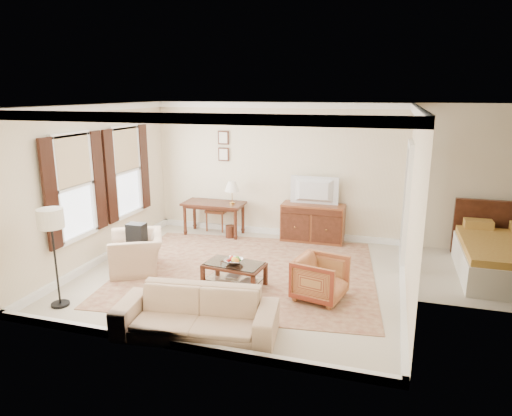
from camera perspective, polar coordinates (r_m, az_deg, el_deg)
The scene contains 20 objects.
room_shell at distance 7.46m, azimuth -2.16°, elevation 9.43°, with size 5.51×5.01×2.91m.
window_front at distance 8.28m, azimuth -21.75°, elevation 2.46°, with size 0.12×1.56×1.80m, color #CCB284, non-canonical shape.
window_rear at distance 9.56m, azimuth -15.88°, elevation 4.42°, with size 0.12×1.56×1.80m, color #CCB284, non-canonical shape.
doorway at distance 8.78m, azimuth 18.24°, elevation 0.23°, with size 0.10×1.12×2.25m, color white, non-canonical shape.
rug at distance 8.21m, azimuth -1.16°, elevation -7.86°, with size 4.44×3.80×0.01m, color maroon.
writing_desk at distance 10.13m, azimuth -5.29°, elevation 0.09°, with size 1.34×0.67×0.73m.
desk_chair at distance 10.49m, azimuth -4.87°, elevation 0.05°, with size 0.45×0.45×1.05m, color brown, non-canonical shape.
desk_lamp at distance 9.90m, azimuth -3.02°, elevation 1.94°, with size 0.32×0.32×0.50m, color silver, non-canonical shape.
framed_prints at distance 10.23m, azimuth -4.09°, elevation 7.76°, with size 0.25×0.04×0.68m, color #4B2315, non-canonical shape.
sideboard at distance 9.76m, azimuth 7.10°, elevation -1.85°, with size 1.31×0.51×0.81m, color brown.
tv at distance 9.53m, azimuth 7.24°, elevation 3.23°, with size 0.96×0.55×0.13m, color black.
coffee_table at distance 7.51m, azimuth -2.73°, elevation -7.59°, with size 1.02×0.68×0.41m.
fruit_bowl at distance 7.43m, azimuth -2.82°, elevation -6.56°, with size 0.42×0.42×0.10m, color silver.
book_a at distance 7.70m, azimuth -3.44°, elevation -8.18°, with size 0.28×0.04×0.38m, color brown.
book_b at distance 7.45m, azimuth -1.72°, elevation -9.01°, with size 0.28×0.03×0.38m, color brown.
striped_armchair at distance 7.11m, azimuth 8.06°, elevation -8.47°, with size 0.72×0.67×0.74m, color maroon.
club_armchair at distance 8.38m, azimuth -14.71°, elevation -4.64°, with size 1.03×0.67×0.90m, color tan.
backpack at distance 8.36m, azimuth -14.71°, elevation -2.91°, with size 0.32×0.22×0.40m, color black.
sofa at distance 6.09m, azimuth -7.50°, elevation -12.09°, with size 2.09×0.61×0.82m, color tan.
floor_lamp at distance 7.16m, azimuth -24.21°, elevation -2.04°, with size 0.37×0.37×1.50m.
Camera 1 is at (2.39, -7.04, 3.11)m, focal length 32.00 mm.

